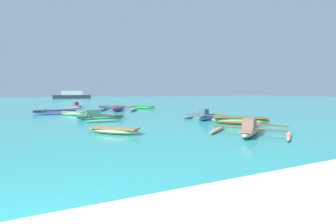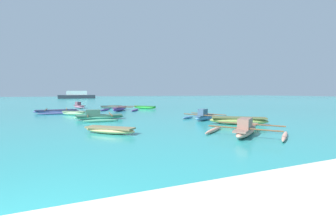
{
  "view_description": "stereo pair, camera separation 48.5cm",
  "coord_description": "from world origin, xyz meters",
  "px_view_note": "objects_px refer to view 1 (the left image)",
  "views": [
    {
      "loc": [
        0.93,
        -2.93,
        2.06
      ],
      "look_at": [
        9.07,
        15.99,
        0.25
      ],
      "focal_mm": 24.0,
      "sensor_mm": 36.0,
      "label": 1
    },
    {
      "loc": [
        1.38,
        -3.11,
        2.06
      ],
      "look_at": [
        9.07,
        15.99,
        0.25
      ],
      "focal_mm": 24.0,
      "sensor_mm": 36.0,
      "label": 2
    }
  ],
  "objects_px": {
    "moored_boat_4": "(73,113)",
    "moored_boat_2": "(143,107)",
    "moored_boat_6": "(99,116)",
    "moored_boat_1": "(55,111)",
    "moored_boat_8": "(205,116)",
    "moored_boat_0": "(77,106)",
    "moored_boat_3": "(114,130)",
    "distant_ferry": "(72,95)",
    "moored_boat_7": "(240,120)",
    "moored_boat_5": "(110,107)",
    "moored_boat_9": "(251,129)",
    "moored_boat_10": "(119,109)"
  },
  "relations": [
    {
      "from": "moored_boat_2",
      "to": "moored_boat_6",
      "type": "bearing_deg",
      "value": -74.1
    },
    {
      "from": "moored_boat_0",
      "to": "moored_boat_2",
      "type": "height_order",
      "value": "moored_boat_0"
    },
    {
      "from": "moored_boat_7",
      "to": "moored_boat_10",
      "type": "xyz_separation_m",
      "value": [
        -5.16,
        13.62,
        -0.04
      ]
    },
    {
      "from": "moored_boat_3",
      "to": "distant_ferry",
      "type": "bearing_deg",
      "value": 131.97
    },
    {
      "from": "moored_boat_6",
      "to": "moored_boat_4",
      "type": "bearing_deg",
      "value": 116.11
    },
    {
      "from": "moored_boat_4",
      "to": "moored_boat_10",
      "type": "xyz_separation_m",
      "value": [
        4.68,
        3.24,
        0.02
      ]
    },
    {
      "from": "moored_boat_1",
      "to": "moored_boat_3",
      "type": "bearing_deg",
      "value": -77.57
    },
    {
      "from": "moored_boat_0",
      "to": "moored_boat_9",
      "type": "height_order",
      "value": "moored_boat_9"
    },
    {
      "from": "moored_boat_0",
      "to": "moored_boat_5",
      "type": "distance_m",
      "value": 4.24
    },
    {
      "from": "moored_boat_6",
      "to": "moored_boat_9",
      "type": "distance_m",
      "value": 11.05
    },
    {
      "from": "moored_boat_4",
      "to": "moored_boat_5",
      "type": "relative_size",
      "value": 0.75
    },
    {
      "from": "moored_boat_1",
      "to": "moored_boat_2",
      "type": "height_order",
      "value": "moored_boat_1"
    },
    {
      "from": "moored_boat_7",
      "to": "moored_boat_8",
      "type": "distance_m",
      "value": 2.89
    },
    {
      "from": "moored_boat_0",
      "to": "moored_boat_10",
      "type": "distance_m",
      "value": 7.3
    },
    {
      "from": "moored_boat_3",
      "to": "moored_boat_10",
      "type": "relative_size",
      "value": 0.56
    },
    {
      "from": "distant_ferry",
      "to": "moored_boat_1",
      "type": "bearing_deg",
      "value": -91.82
    },
    {
      "from": "moored_boat_4",
      "to": "moored_boat_2",
      "type": "bearing_deg",
      "value": 64.82
    },
    {
      "from": "moored_boat_1",
      "to": "moored_boat_0",
      "type": "bearing_deg",
      "value": 69.45
    },
    {
      "from": "moored_boat_5",
      "to": "distant_ferry",
      "type": "relative_size",
      "value": 0.25
    },
    {
      "from": "moored_boat_7",
      "to": "distant_ferry",
      "type": "relative_size",
      "value": 0.3
    },
    {
      "from": "distant_ferry",
      "to": "moored_boat_3",
      "type": "bearing_deg",
      "value": -88.68
    },
    {
      "from": "moored_boat_0",
      "to": "moored_boat_4",
      "type": "relative_size",
      "value": 1.24
    },
    {
      "from": "moored_boat_10",
      "to": "distant_ferry",
      "type": "xyz_separation_m",
      "value": [
        -4.53,
        56.63,
        0.81
      ]
    },
    {
      "from": "distant_ferry",
      "to": "moored_boat_7",
      "type": "bearing_deg",
      "value": -82.14
    },
    {
      "from": "moored_boat_10",
      "to": "moored_boat_3",
      "type": "bearing_deg",
      "value": -161.57
    },
    {
      "from": "moored_boat_0",
      "to": "moored_boat_10",
      "type": "height_order",
      "value": "moored_boat_0"
    },
    {
      "from": "moored_boat_0",
      "to": "moored_boat_4",
      "type": "bearing_deg",
      "value": -25.97
    },
    {
      "from": "moored_boat_0",
      "to": "distant_ferry",
      "type": "relative_size",
      "value": 0.24
    },
    {
      "from": "moored_boat_0",
      "to": "moored_boat_9",
      "type": "relative_size",
      "value": 0.64
    },
    {
      "from": "moored_boat_0",
      "to": "moored_boat_2",
      "type": "bearing_deg",
      "value": 40.01
    },
    {
      "from": "moored_boat_2",
      "to": "moored_boat_6",
      "type": "distance_m",
      "value": 11.41
    },
    {
      "from": "moored_boat_6",
      "to": "moored_boat_8",
      "type": "distance_m",
      "value": 8.0
    },
    {
      "from": "moored_boat_6",
      "to": "moored_boat_10",
      "type": "height_order",
      "value": "moored_boat_6"
    },
    {
      "from": "moored_boat_2",
      "to": "moored_boat_3",
      "type": "bearing_deg",
      "value": -62.01
    },
    {
      "from": "moored_boat_1",
      "to": "moored_boat_8",
      "type": "bearing_deg",
      "value": -46.57
    },
    {
      "from": "moored_boat_4",
      "to": "moored_boat_7",
      "type": "bearing_deg",
      "value": -14.68
    },
    {
      "from": "moored_boat_3",
      "to": "moored_boat_0",
      "type": "bearing_deg",
      "value": 134.46
    },
    {
      "from": "moored_boat_5",
      "to": "moored_boat_9",
      "type": "distance_m",
      "value": 21.16
    },
    {
      "from": "moored_boat_6",
      "to": "moored_boat_8",
      "type": "relative_size",
      "value": 1.07
    },
    {
      "from": "moored_boat_10",
      "to": "moored_boat_2",
      "type": "bearing_deg",
      "value": -29.09
    },
    {
      "from": "distant_ferry",
      "to": "moored_boat_2",
      "type": "bearing_deg",
      "value": -81.66
    },
    {
      "from": "moored_boat_2",
      "to": "moored_boat_6",
      "type": "xyz_separation_m",
      "value": [
        -6.38,
        -9.46,
        0.05
      ]
    },
    {
      "from": "moored_boat_1",
      "to": "moored_boat_5",
      "type": "distance_m",
      "value": 7.53
    },
    {
      "from": "moored_boat_7",
      "to": "moored_boat_10",
      "type": "bearing_deg",
      "value": 144.28
    },
    {
      "from": "moored_boat_0",
      "to": "moored_boat_3",
      "type": "height_order",
      "value": "moored_boat_0"
    },
    {
      "from": "moored_boat_3",
      "to": "moored_boat_9",
      "type": "height_order",
      "value": "moored_boat_9"
    },
    {
      "from": "moored_boat_7",
      "to": "moored_boat_1",
      "type": "bearing_deg",
      "value": 164.44
    },
    {
      "from": "moored_boat_3",
      "to": "distant_ferry",
      "type": "relative_size",
      "value": 0.22
    },
    {
      "from": "moored_boat_0",
      "to": "moored_boat_7",
      "type": "distance_m",
      "value": 21.71
    },
    {
      "from": "moored_boat_2",
      "to": "moored_boat_9",
      "type": "height_order",
      "value": "moored_boat_9"
    }
  ]
}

